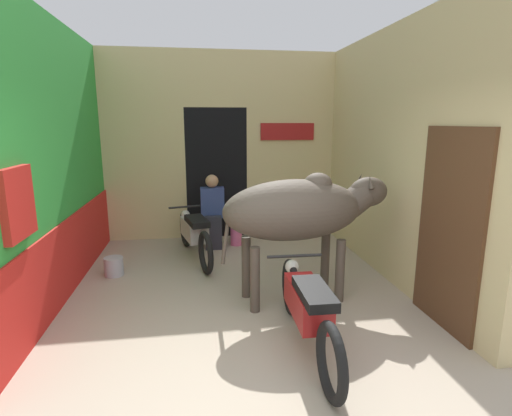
% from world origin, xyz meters
% --- Properties ---
extents(ground_plane, '(30.00, 30.00, 0.00)m').
position_xyz_m(ground_plane, '(0.00, 0.00, 0.00)').
color(ground_plane, tan).
extents(wall_left_shopfront, '(0.25, 4.48, 3.32)m').
position_xyz_m(wall_left_shopfront, '(-2.15, 2.23, 1.60)').
color(wall_left_shopfront, green).
rests_on(wall_left_shopfront, ground_plane).
extents(wall_back_with_doorway, '(4.13, 0.93, 3.32)m').
position_xyz_m(wall_back_with_doorway, '(-0.04, 4.76, 1.45)').
color(wall_back_with_doorway, '#D1BC84').
rests_on(wall_back_with_doorway, ground_plane).
extents(wall_right_with_door, '(0.22, 4.48, 3.32)m').
position_xyz_m(wall_right_with_door, '(2.15, 2.19, 1.64)').
color(wall_right_with_door, '#D1BC84').
rests_on(wall_right_with_door, ground_plane).
extents(cow, '(2.08, 0.93, 1.52)m').
position_xyz_m(cow, '(0.73, 1.65, 1.09)').
color(cow, '#4C4238').
rests_on(cow, ground_plane).
extents(motorcycle_near, '(0.58, 2.05, 0.74)m').
position_xyz_m(motorcycle_near, '(0.52, 0.57, 0.42)').
color(motorcycle_near, black).
rests_on(motorcycle_near, ground_plane).
extents(motorcycle_far, '(0.67, 1.96, 0.74)m').
position_xyz_m(motorcycle_far, '(-0.52, 3.28, 0.42)').
color(motorcycle_far, black).
rests_on(motorcycle_far, ground_plane).
extents(shopkeeper_seated, '(0.39, 0.34, 1.24)m').
position_xyz_m(shopkeeper_seated, '(-0.21, 3.84, 0.66)').
color(shopkeeper_seated, '#282833').
rests_on(shopkeeper_seated, ground_plane).
extents(plastic_stool, '(0.29, 0.29, 0.47)m').
position_xyz_m(plastic_stool, '(0.19, 3.91, 0.25)').
color(plastic_stool, '#DB6093').
rests_on(plastic_stool, ground_plane).
extents(bucket, '(0.26, 0.26, 0.26)m').
position_xyz_m(bucket, '(-1.64, 2.75, 0.13)').
color(bucket, '#A8A8B2').
rests_on(bucket, ground_plane).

